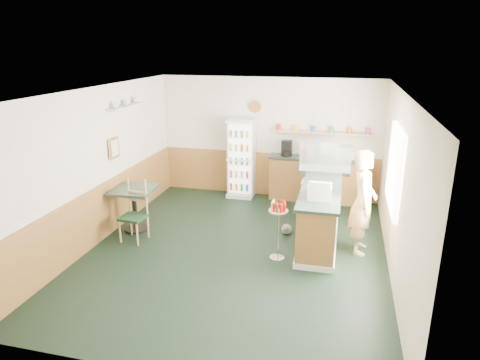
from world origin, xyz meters
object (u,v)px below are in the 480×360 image
(drinks_fridge, at_px, (241,158))
(condiment_stand, at_px, (278,220))
(cafe_table, at_px, (134,201))
(cafe_chair, at_px, (135,208))
(display_case, at_px, (326,158))
(shopkeeper, at_px, (363,202))
(cash_register, at_px, (320,192))

(drinks_fridge, height_order, condiment_stand, drinks_fridge)
(cafe_table, xyz_separation_m, cafe_chair, (0.17, -0.31, -0.01))
(display_case, relative_size, cafe_chair, 0.88)
(display_case, bearing_deg, cafe_chair, -152.53)
(cafe_chair, bearing_deg, display_case, 32.96)
(drinks_fridge, distance_m, shopkeeper, 3.45)
(shopkeeper, distance_m, cafe_table, 4.11)
(shopkeeper, bearing_deg, drinks_fridge, 50.25)
(display_case, height_order, cash_register, display_case)
(cafe_chair, bearing_deg, shopkeeper, 11.92)
(display_case, xyz_separation_m, cash_register, (0.00, -1.53, -0.17))
(cash_register, xyz_separation_m, shopkeeper, (0.70, 0.30, -0.23))
(shopkeeper, bearing_deg, condiment_stand, 115.22)
(display_case, xyz_separation_m, cafe_chair, (-3.23, -1.68, -0.71))
(drinks_fridge, distance_m, condiment_stand, 3.14)
(display_case, bearing_deg, shopkeeper, -60.45)
(display_case, height_order, cafe_chair, display_case)
(drinks_fridge, bearing_deg, condiment_stand, -65.40)
(display_case, distance_m, cafe_table, 3.73)
(drinks_fridge, relative_size, cafe_chair, 1.63)
(shopkeeper, relative_size, cafe_chair, 1.60)
(drinks_fridge, bearing_deg, display_case, -27.86)
(shopkeeper, bearing_deg, cafe_table, 92.76)
(drinks_fridge, distance_m, cafe_table, 2.82)
(cafe_table, bearing_deg, drinks_fridge, 58.11)
(drinks_fridge, relative_size, display_case, 1.85)
(cash_register, relative_size, cafe_table, 0.48)
(cash_register, xyz_separation_m, condiment_stand, (-0.62, -0.30, -0.44))
(condiment_stand, bearing_deg, cash_register, 25.63)
(cafe_table, bearing_deg, shopkeeper, 1.86)
(display_case, xyz_separation_m, shopkeeper, (0.70, -1.23, -0.40))
(drinks_fridge, bearing_deg, cafe_chair, -115.91)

